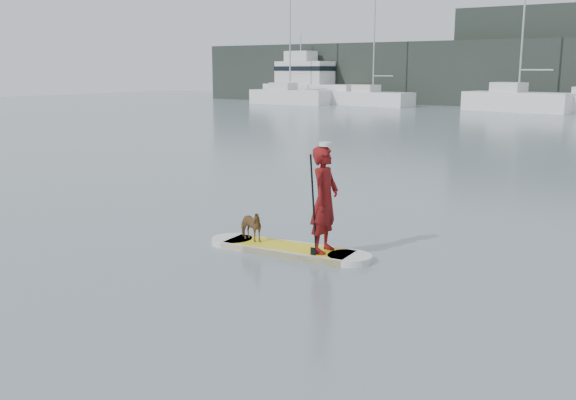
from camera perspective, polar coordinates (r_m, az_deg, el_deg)
The scene contains 11 objects.
ground at distance 10.52m, azimuth 10.45°, elevation -7.28°, with size 140.00×140.00×0.00m, color slate.
paddleboard at distance 12.02m, azimuth -0.00°, elevation -4.39°, with size 3.29×0.99×0.12m.
paddler at distance 11.45m, azimuth 3.27°, elevation 0.03°, with size 0.70×0.46×1.92m, color maroon.
white_cap at distance 11.30m, azimuth 3.33°, elevation 4.97°, with size 0.22×0.22×0.07m, color silver.
dog at distance 12.34m, azimuth -3.43°, elevation -2.27°, with size 0.32×0.71×0.60m, color brown.
paddle at distance 11.27m, azimuth 2.28°, elevation -1.61°, with size 0.10×0.30×2.00m.
sailboat_a at distance 64.03m, azimuth 0.12°, elevation 9.26°, with size 8.16×2.71×11.78m.
sailboat_b at distance 61.33m, azimuth 7.49°, elevation 9.06°, with size 8.30×4.00×11.85m.
sailboat_c at distance 55.90m, azimuth 19.70°, elevation 8.36°, with size 9.05×4.55×12.42m.
motor_yacht_b at distance 67.34m, azimuth 1.88°, elevation 10.31°, with size 10.73×4.47×6.90m.
shore_building_west at distance 64.73m, azimuth 21.04°, elevation 11.79°, with size 14.00×4.00×9.00m, color black.
Camera 1 is at (3.71, -9.25, 3.36)m, focal length 40.00 mm.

